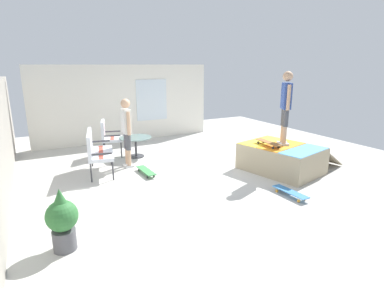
{
  "coord_description": "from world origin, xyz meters",
  "views": [
    {
      "loc": [
        -6.45,
        3.4,
        2.54
      ],
      "look_at": [
        -0.16,
        0.06,
        0.7
      ],
      "focal_mm": 28.85,
      "sensor_mm": 36.0,
      "label": 1
    }
  ],
  "objects_px": {
    "skate_ramp": "(282,158)",
    "patio_bench": "(96,149)",
    "skateboard_by_bench": "(146,171)",
    "person_watching": "(127,128)",
    "person_skater": "(286,102)",
    "skateboard_on_ramp": "(268,142)",
    "patio_chair_near_house": "(108,135)",
    "skateboard_spare": "(290,192)",
    "patio_table": "(136,143)",
    "potted_plant": "(62,219)"
  },
  "relations": [
    {
      "from": "skate_ramp",
      "to": "patio_chair_near_house",
      "type": "xyz_separation_m",
      "value": [
        3.31,
        3.44,
        0.29
      ]
    },
    {
      "from": "person_watching",
      "to": "skateboard_on_ramp",
      "type": "distance_m",
      "value": 3.49
    },
    {
      "from": "patio_table",
      "to": "potted_plant",
      "type": "xyz_separation_m",
      "value": [
        -3.9,
        2.31,
        0.06
      ]
    },
    {
      "from": "patio_bench",
      "to": "person_skater",
      "type": "bearing_deg",
      "value": -114.9
    },
    {
      "from": "patio_bench",
      "to": "person_skater",
      "type": "distance_m",
      "value": 4.63
    },
    {
      "from": "skate_ramp",
      "to": "patio_chair_near_house",
      "type": "bearing_deg",
      "value": 46.1
    },
    {
      "from": "skateboard_spare",
      "to": "patio_bench",
      "type": "bearing_deg",
      "value": 44.39
    },
    {
      "from": "skate_ramp",
      "to": "skateboard_by_bench",
      "type": "xyz_separation_m",
      "value": [
        1.32,
        3.03,
        -0.24
      ]
    },
    {
      "from": "person_skater",
      "to": "person_watching",
      "type": "bearing_deg",
      "value": 57.97
    },
    {
      "from": "potted_plant",
      "to": "skateboard_by_bench",
      "type": "bearing_deg",
      "value": -40.73
    },
    {
      "from": "patio_chair_near_house",
      "to": "skateboard_by_bench",
      "type": "bearing_deg",
      "value": -168.55
    },
    {
      "from": "patio_chair_near_house",
      "to": "skateboard_by_bench",
      "type": "height_order",
      "value": "patio_chair_near_house"
    },
    {
      "from": "skateboard_on_ramp",
      "to": "potted_plant",
      "type": "distance_m",
      "value": 4.89
    },
    {
      "from": "skate_ramp",
      "to": "person_skater",
      "type": "xyz_separation_m",
      "value": [
        0.04,
        -0.04,
        1.35
      ]
    },
    {
      "from": "skateboard_on_ramp",
      "to": "patio_chair_near_house",
      "type": "bearing_deg",
      "value": 43.88
    },
    {
      "from": "patio_table",
      "to": "potted_plant",
      "type": "relative_size",
      "value": 0.98
    },
    {
      "from": "patio_table",
      "to": "skateboard_by_bench",
      "type": "distance_m",
      "value": 1.55
    },
    {
      "from": "patio_bench",
      "to": "patio_table",
      "type": "relative_size",
      "value": 1.48
    },
    {
      "from": "person_skater",
      "to": "potted_plant",
      "type": "distance_m",
      "value": 5.4
    },
    {
      "from": "skateboard_by_bench",
      "to": "skateboard_on_ramp",
      "type": "distance_m",
      "value": 3.0
    },
    {
      "from": "person_watching",
      "to": "skateboard_by_bench",
      "type": "distance_m",
      "value": 1.23
    },
    {
      "from": "skateboard_on_ramp",
      "to": "patio_table",
      "type": "bearing_deg",
      "value": 41.91
    },
    {
      "from": "person_watching",
      "to": "potted_plant",
      "type": "relative_size",
      "value": 1.88
    },
    {
      "from": "patio_bench",
      "to": "patio_chair_near_house",
      "type": "xyz_separation_m",
      "value": [
        1.37,
        -0.61,
        -0.0
      ]
    },
    {
      "from": "potted_plant",
      "to": "patio_chair_near_house",
      "type": "bearing_deg",
      "value": -20.76
    },
    {
      "from": "patio_table",
      "to": "skateboard_on_ramp",
      "type": "height_order",
      "value": "skateboard_on_ramp"
    },
    {
      "from": "patio_chair_near_house",
      "to": "person_skater",
      "type": "xyz_separation_m",
      "value": [
        -3.26,
        -3.48,
        1.06
      ]
    },
    {
      "from": "patio_chair_near_house",
      "to": "skateboard_on_ramp",
      "type": "height_order",
      "value": "patio_chair_near_house"
    },
    {
      "from": "patio_bench",
      "to": "person_watching",
      "type": "bearing_deg",
      "value": -79.5
    },
    {
      "from": "skate_ramp",
      "to": "skateboard_by_bench",
      "type": "relative_size",
      "value": 3.12
    },
    {
      "from": "skateboard_on_ramp",
      "to": "patio_bench",
      "type": "bearing_deg",
      "value": 63.59
    },
    {
      "from": "potted_plant",
      "to": "person_skater",
      "type": "bearing_deg",
      "value": -77.63
    },
    {
      "from": "skate_ramp",
      "to": "patio_table",
      "type": "bearing_deg",
      "value": 44.75
    },
    {
      "from": "skateboard_by_bench",
      "to": "patio_bench",
      "type": "bearing_deg",
      "value": 58.36
    },
    {
      "from": "patio_chair_near_house",
      "to": "patio_bench",
      "type": "bearing_deg",
      "value": 156.08
    },
    {
      "from": "patio_table",
      "to": "skateboard_spare",
      "type": "xyz_separation_m",
      "value": [
        -4.05,
        -1.86,
        -0.32
      ]
    },
    {
      "from": "patio_bench",
      "to": "person_skater",
      "type": "relative_size",
      "value": 0.76
    },
    {
      "from": "person_watching",
      "to": "person_skater",
      "type": "bearing_deg",
      "value": -122.03
    },
    {
      "from": "person_skater",
      "to": "skateboard_by_bench",
      "type": "relative_size",
      "value": 2.16
    },
    {
      "from": "patio_bench",
      "to": "person_skater",
      "type": "xyz_separation_m",
      "value": [
        -1.9,
        -4.09,
        1.06
      ]
    },
    {
      "from": "person_watching",
      "to": "person_skater",
      "type": "xyz_separation_m",
      "value": [
        -2.05,
        -3.27,
        0.66
      ]
    },
    {
      "from": "skateboard_by_bench",
      "to": "skateboard_on_ramp",
      "type": "bearing_deg",
      "value": -114.3
    },
    {
      "from": "skateboard_spare",
      "to": "patio_table",
      "type": "bearing_deg",
      "value": 24.62
    },
    {
      "from": "person_watching",
      "to": "skateboard_by_bench",
      "type": "xyz_separation_m",
      "value": [
        -0.77,
        -0.2,
        -0.93
      ]
    },
    {
      "from": "patio_chair_near_house",
      "to": "person_watching",
      "type": "xyz_separation_m",
      "value": [
        -1.22,
        -0.21,
        0.4
      ]
    },
    {
      "from": "skate_ramp",
      "to": "patio_bench",
      "type": "distance_m",
      "value": 4.5
    },
    {
      "from": "person_watching",
      "to": "patio_chair_near_house",
      "type": "bearing_deg",
      "value": 9.62
    },
    {
      "from": "skate_ramp",
      "to": "patio_bench",
      "type": "bearing_deg",
      "value": 64.37
    },
    {
      "from": "skate_ramp",
      "to": "person_skater",
      "type": "relative_size",
      "value": 1.45
    },
    {
      "from": "skateboard_spare",
      "to": "skateboard_by_bench",
      "type": "bearing_deg",
      "value": 39.43
    }
  ]
}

